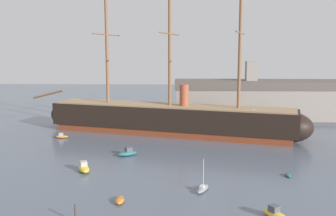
# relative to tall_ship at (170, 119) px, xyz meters

# --- Properties ---
(tall_ship) EXTENTS (71.56, 26.60, 35.27)m
(tall_ship) POSITION_rel_tall_ship_xyz_m (0.00, 0.00, 0.00)
(tall_ship) COLOR brown
(tall_ship) RESTS_ON ground
(dinghy_foreground_left) EXTENTS (1.33, 2.83, 0.66)m
(dinghy_foreground_left) POSITION_rel_tall_ship_xyz_m (-5.68, -43.75, -3.51)
(dinghy_foreground_left) COLOR orange
(dinghy_foreground_left) RESTS_ON ground
(motorboat_foreground_right) EXTENTS (3.35, 3.99, 1.57)m
(motorboat_foreground_right) POSITION_rel_tall_ship_xyz_m (14.27, -48.17, -3.29)
(motorboat_foreground_right) COLOR gold
(motorboat_foreground_right) RESTS_ON ground
(sailboat_near_centre) EXTENTS (2.57, 3.87, 4.87)m
(sailboat_near_centre) POSITION_rel_tall_ship_xyz_m (5.87, -39.23, -3.43)
(sailboat_near_centre) COLOR gray
(sailboat_near_centre) RESTS_ON ground
(motorboat_mid_left) EXTENTS (3.16, 4.44, 1.72)m
(motorboat_mid_left) POSITION_rel_tall_ship_xyz_m (-13.92, -30.40, -3.24)
(motorboat_mid_left) COLOR gold
(motorboat_mid_left) RESTS_ON ground
(dinghy_mid_right) EXTENTS (0.84, 1.92, 0.45)m
(dinghy_mid_right) POSITION_rel_tall_ship_xyz_m (20.30, -32.11, -3.61)
(dinghy_mid_right) COLOR #236670
(dinghy_mid_right) RESTS_ON ground
(motorboat_alongside_bow) EXTENTS (4.30, 3.54, 1.69)m
(motorboat_alongside_bow) POSITION_rel_tall_ship_xyz_m (-7.76, -20.33, -3.25)
(motorboat_alongside_bow) COLOR #236670
(motorboat_alongside_bow) RESTS_ON ground
(motorboat_far_left) EXTENTS (3.03, 1.40, 1.25)m
(motorboat_far_left) POSITION_rel_tall_ship_xyz_m (-25.40, -5.45, -3.40)
(motorboat_far_left) COLOR orange
(motorboat_far_left) RESTS_ON ground
(dinghy_distant_centre) EXTENTS (2.86, 3.08, 0.70)m
(dinghy_distant_centre) POSITION_rel_tall_ship_xyz_m (8.06, 5.23, -3.49)
(dinghy_distant_centre) COLOR silver
(dinghy_distant_centre) RESTS_ON ground
(mooring_piling_nearest) EXTENTS (0.26, 0.26, 2.20)m
(mooring_piling_nearest) POSITION_rel_tall_ship_xyz_m (-10.07, -49.95, -2.74)
(mooring_piling_nearest) COLOR #4C3D2D
(mooring_piling_nearest) RESTS_ON ground
(dockside_warehouse_right) EXTENTS (54.18, 16.27, 17.46)m
(dockside_warehouse_right) POSITION_rel_tall_ship_xyz_m (26.12, 19.20, 2.08)
(dockside_warehouse_right) COLOR #565659
(dockside_warehouse_right) RESTS_ON ground
(seagull_in_flight) EXTENTS (0.58, 1.01, 0.13)m
(seagull_in_flight) POSITION_rel_tall_ship_xyz_m (15.05, -28.40, 6.69)
(seagull_in_flight) COLOR silver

